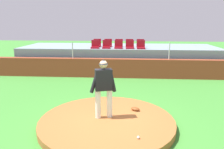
% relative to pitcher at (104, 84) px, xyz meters
% --- Properties ---
extents(ground_plane, '(60.00, 60.00, 0.00)m').
position_rel_pitcher_xyz_m(ground_plane, '(0.11, -0.14, -1.27)').
color(ground_plane, '#3F8C33').
extents(pitchers_mound, '(4.15, 4.15, 0.21)m').
position_rel_pitcher_xyz_m(pitchers_mound, '(0.11, -0.14, -1.17)').
color(pitchers_mound, '#A2602F').
rests_on(pitchers_mound, ground_plane).
extents(pitcher, '(0.82, 0.39, 1.83)m').
position_rel_pitcher_xyz_m(pitcher, '(0.00, 0.00, 0.00)').
color(pitcher, white).
rests_on(pitcher, pitchers_mound).
extents(baseball, '(0.07, 0.07, 0.07)m').
position_rel_pitcher_xyz_m(baseball, '(1.02, -1.25, -1.03)').
color(baseball, white).
rests_on(baseball, pitchers_mound).
extents(fielding_glove, '(0.36, 0.32, 0.11)m').
position_rel_pitcher_xyz_m(fielding_glove, '(1.00, 0.60, -1.01)').
color(fielding_glove, brown).
rests_on(fielding_glove, pitchers_mound).
extents(brick_barrier, '(14.17, 0.40, 1.08)m').
position_rel_pitcher_xyz_m(brick_barrier, '(0.11, 5.92, -0.73)').
color(brick_barrier, brown).
rests_on(brick_barrier, ground_plane).
extents(fence_post_left, '(0.06, 0.06, 0.92)m').
position_rel_pitcher_xyz_m(fence_post_left, '(-2.44, 5.92, 0.27)').
color(fence_post_left, silver).
rests_on(fence_post_left, brick_barrier).
extents(fence_post_right, '(0.06, 0.06, 0.92)m').
position_rel_pitcher_xyz_m(fence_post_right, '(2.98, 5.92, 0.27)').
color(fence_post_right, silver).
rests_on(fence_post_right, brick_barrier).
extents(bleacher_platform, '(12.66, 3.80, 1.53)m').
position_rel_pitcher_xyz_m(bleacher_platform, '(0.11, 8.40, -0.51)').
color(bleacher_platform, '#7F939D').
rests_on(bleacher_platform, ground_plane).
extents(stadium_chair_0, '(0.48, 0.44, 0.50)m').
position_rel_pitcher_xyz_m(stadium_chair_0, '(-1.30, 7.02, 0.41)').
color(stadium_chair_0, maroon).
rests_on(stadium_chair_0, bleacher_platform).
extents(stadium_chair_1, '(0.48, 0.44, 0.50)m').
position_rel_pitcher_xyz_m(stadium_chair_1, '(-0.62, 7.04, 0.41)').
color(stadium_chair_1, maroon).
rests_on(stadium_chair_1, bleacher_platform).
extents(stadium_chair_2, '(0.48, 0.44, 0.50)m').
position_rel_pitcher_xyz_m(stadium_chair_2, '(0.12, 7.06, 0.41)').
color(stadium_chair_2, maroon).
rests_on(stadium_chair_2, bleacher_platform).
extents(stadium_chair_3, '(0.48, 0.44, 0.50)m').
position_rel_pitcher_xyz_m(stadium_chair_3, '(0.82, 7.04, 0.41)').
color(stadium_chair_3, maroon).
rests_on(stadium_chair_3, bleacher_platform).
extents(stadium_chair_4, '(0.48, 0.44, 0.50)m').
position_rel_pitcher_xyz_m(stadium_chair_4, '(1.48, 7.00, 0.41)').
color(stadium_chair_4, maroon).
rests_on(stadium_chair_4, bleacher_platform).
extents(stadium_chair_5, '(0.48, 0.44, 0.50)m').
position_rel_pitcher_xyz_m(stadium_chair_5, '(-1.31, 7.93, 0.41)').
color(stadium_chair_5, maroon).
rests_on(stadium_chair_5, bleacher_platform).
extents(stadium_chair_6, '(0.48, 0.44, 0.50)m').
position_rel_pitcher_xyz_m(stadium_chair_6, '(-0.59, 7.93, 0.41)').
color(stadium_chair_6, maroon).
rests_on(stadium_chair_6, bleacher_platform).
extents(stadium_chair_7, '(0.48, 0.44, 0.50)m').
position_rel_pitcher_xyz_m(stadium_chair_7, '(0.12, 7.90, 0.41)').
color(stadium_chair_7, maroon).
rests_on(stadium_chair_7, bleacher_platform).
extents(stadium_chair_8, '(0.48, 0.44, 0.50)m').
position_rel_pitcher_xyz_m(stadium_chair_8, '(0.79, 7.91, 0.41)').
color(stadium_chair_8, maroon).
rests_on(stadium_chair_8, bleacher_platform).
extents(stadium_chair_9, '(0.48, 0.44, 0.50)m').
position_rel_pitcher_xyz_m(stadium_chair_9, '(1.49, 7.90, 0.41)').
color(stadium_chair_9, maroon).
rests_on(stadium_chair_9, bleacher_platform).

